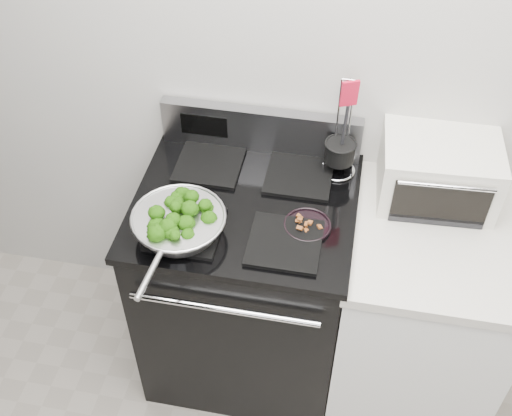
% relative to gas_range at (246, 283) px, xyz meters
% --- Properties ---
extents(back_wall, '(4.00, 0.02, 2.70)m').
position_rel_gas_range_xyz_m(back_wall, '(0.30, 0.34, 0.86)').
color(back_wall, beige).
rests_on(back_wall, ground).
extents(gas_range, '(0.79, 0.69, 1.13)m').
position_rel_gas_range_xyz_m(gas_range, '(0.00, 0.00, 0.00)').
color(gas_range, black).
rests_on(gas_range, floor).
extents(counter, '(0.62, 0.68, 0.92)m').
position_rel_gas_range_xyz_m(counter, '(0.68, -0.00, -0.03)').
color(counter, white).
rests_on(counter, floor).
extents(skillet, '(0.32, 0.51, 0.07)m').
position_rel_gas_range_xyz_m(skillet, '(-0.19, -0.19, 0.51)').
color(skillet, silver).
rests_on(skillet, gas_range).
extents(broccoli_pile, '(0.25, 0.25, 0.09)m').
position_rel_gas_range_xyz_m(broccoli_pile, '(-0.18, -0.19, 0.53)').
color(broccoli_pile, black).
rests_on(broccoli_pile, skillet).
extents(bacon_plate, '(0.16, 0.16, 0.04)m').
position_rel_gas_range_xyz_m(bacon_plate, '(0.23, -0.08, 0.48)').
color(bacon_plate, black).
rests_on(bacon_plate, gas_range).
extents(utensil_holder, '(0.13, 0.13, 0.40)m').
position_rel_gas_range_xyz_m(utensil_holder, '(0.31, 0.22, 0.53)').
color(utensil_holder, silver).
rests_on(utensil_holder, gas_range).
extents(toaster_oven, '(0.42, 0.33, 0.23)m').
position_rel_gas_range_xyz_m(toaster_oven, '(0.66, 0.19, 0.55)').
color(toaster_oven, silver).
rests_on(toaster_oven, counter).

